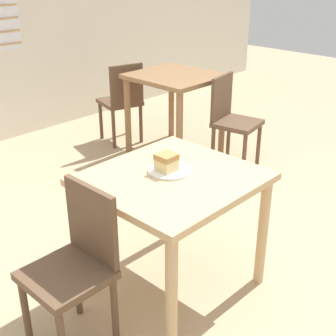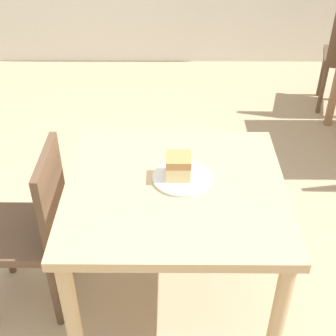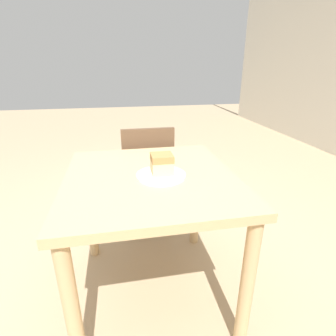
# 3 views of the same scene
# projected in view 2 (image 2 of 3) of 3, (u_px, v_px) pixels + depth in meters

# --- Properties ---
(ground_plane) EXTENTS (14.00, 14.00, 0.00)m
(ground_plane) POSITION_uv_depth(u_px,v_px,m) (155.00, 324.00, 2.16)
(ground_plane) COLOR tan
(dining_table_near) EXTENTS (0.87, 0.81, 0.72)m
(dining_table_near) POSITION_uv_depth(u_px,v_px,m) (175.00, 208.00, 1.89)
(dining_table_near) COLOR tan
(dining_table_near) RESTS_ON ground_plane
(chair_near_window) EXTENTS (0.37, 0.37, 0.83)m
(chair_near_window) POSITION_uv_depth(u_px,v_px,m) (32.00, 227.00, 2.02)
(chair_near_window) COLOR brown
(chair_near_window) RESTS_ON ground_plane
(plate) EXTENTS (0.24, 0.24, 0.01)m
(plate) POSITION_uv_depth(u_px,v_px,m) (182.00, 178.00, 1.86)
(plate) COLOR white
(plate) RESTS_ON dining_table_near
(cake_slice) EXTENTS (0.10, 0.10, 0.09)m
(cake_slice) POSITION_uv_depth(u_px,v_px,m) (178.00, 166.00, 1.83)
(cake_slice) COLOR #E5CC89
(cake_slice) RESTS_ON plate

